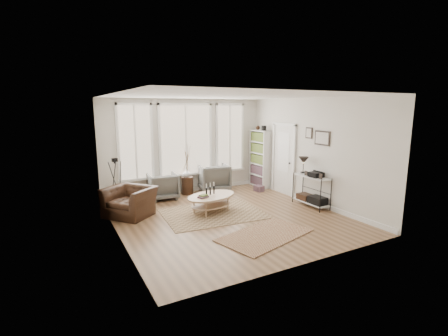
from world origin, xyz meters
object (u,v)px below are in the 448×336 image
coffee_table (211,199)px  armchair_left (163,186)px  low_shelf (311,188)px  side_table (187,171)px  bookcase (260,159)px  accent_chair (130,202)px  armchair_right (213,177)px

coffee_table → armchair_left: size_ratio=1.93×
coffee_table → low_shelf: bearing=-17.9°
low_shelf → coffee_table: (-2.59, 0.83, -0.17)m
side_table → low_shelf: bearing=-48.0°
bookcase → armchair_left: bearing=178.6°
coffee_table → accent_chair: (-1.89, 0.69, 0.01)m
coffee_table → accent_chair: bearing=160.0°
low_shelf → accent_chair: low_shelf is taller
accent_chair → armchair_right: bearing=73.1°
coffee_table → side_table: (0.12, 1.91, 0.38)m
coffee_table → accent_chair: 2.01m
side_table → bookcase: bearing=-5.1°
bookcase → armchair_left: size_ratio=2.49×
armchair_left → side_table: side_table is taller
bookcase → accent_chair: 4.68m
bookcase → accent_chair: (-4.54, -1.00, -0.60)m
armchair_left → accent_chair: size_ratio=0.76×
low_shelf → armchair_left: low_shelf is taller
armchair_right → side_table: size_ratio=0.63×
side_table → accent_chair: size_ratio=1.38×
bookcase → coffee_table: bearing=-147.5°
coffee_table → armchair_right: size_ratio=1.68×
low_shelf → armchair_right: 3.17m
coffee_table → armchair_left: bearing=111.6°
armchair_left → side_table: (0.82, 0.14, 0.35)m
bookcase → armchair_left: bookcase is taller
bookcase → side_table: (-2.53, 0.22, -0.23)m
bookcase → coffee_table: size_ratio=1.29×
armchair_right → accent_chair: size_ratio=0.87×
low_shelf → armchair_left: 4.20m
low_shelf → side_table: side_table is taller
low_shelf → bookcase: bearing=88.7°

